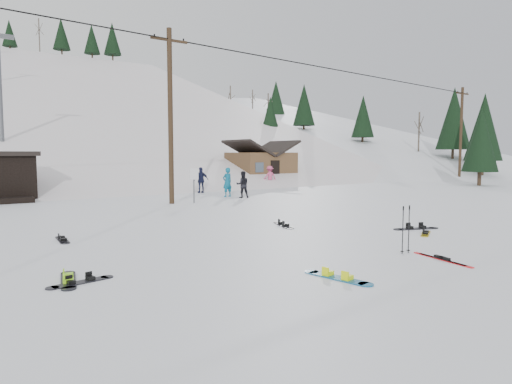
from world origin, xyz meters
TOP-DOWN VIEW (x-y plane):
  - ground at (0.00, 0.00)m, footprint 200.00×200.00m
  - ski_slope at (0.00, 55.00)m, footprint 60.00×85.24m
  - ridge_right at (38.00, 50.00)m, footprint 45.66×93.98m
  - treeline_right at (36.00, 42.00)m, footprint 20.00×60.00m
  - utility_pole at (2.00, 14.00)m, footprint 2.00×0.26m
  - utility_pole_right at (34.00, 17.00)m, footprint 2.00×0.26m
  - trail_sign at (3.10, 13.58)m, footprint 0.50×0.09m
  - lift_hut at (-5.00, 20.94)m, footprint 3.40×4.10m
  - cabin at (15.00, 24.00)m, footprint 5.39×4.40m
  - hero_snowboard at (-1.26, -1.29)m, footprint 0.55×1.66m
  - hero_skis at (2.06, -1.60)m, footprint 0.44×1.80m
  - ski_poles at (1.98, -0.58)m, footprint 0.35×0.09m
  - board_scatter_a at (-5.78, 1.50)m, footprint 1.38×0.44m
  - board_scatter_b at (-5.04, 6.56)m, footprint 0.35×1.41m
  - board_scatter_c at (-5.96, 1.80)m, footprint 0.56×1.53m
  - board_scatter_d at (5.53, 1.63)m, footprint 1.61×0.84m
  - board_scatter_e at (4.94, 0.84)m, footprint 1.14×0.77m
  - board_scatter_f at (2.22, 4.88)m, footprint 0.75×1.58m
  - skier_teal at (6.38, 15.55)m, footprint 0.69×0.50m
  - skier_dark at (6.78, 14.47)m, footprint 0.94×0.86m
  - skier_pink at (13.58, 20.83)m, footprint 1.13×0.74m
  - skier_navy at (6.38, 18.86)m, footprint 1.06×0.56m

SIDE VIEW (x-z plane):
  - ski_slope at x=0.00m, z-range -44.99..20.99m
  - ridge_right at x=38.00m, z-range -38.30..16.30m
  - ground at x=0.00m, z-range 0.00..0.00m
  - treeline_right at x=36.00m, z-range -5.00..5.00m
  - board_scatter_e at x=4.94m, z-range -0.02..0.07m
  - board_scatter_a at x=-5.78m, z-range -0.02..0.07m
  - board_scatter_b at x=-5.04m, z-range -0.02..0.07m
  - hero_skis at x=2.06m, z-range -0.02..0.07m
  - board_scatter_c at x=-5.96m, z-range -0.03..0.08m
  - board_scatter_f at x=2.22m, z-range -0.03..0.09m
  - hero_snowboard at x=-1.26m, z-range -0.03..0.09m
  - board_scatter_d at x=5.53m, z-range -0.03..0.09m
  - ski_poles at x=1.98m, z-range 0.02..1.28m
  - skier_dark at x=6.78m, z-range 0.00..1.58m
  - skier_pink at x=13.58m, z-range 0.00..1.64m
  - skier_navy at x=6.38m, z-range 0.00..1.72m
  - skier_teal at x=6.38m, z-range 0.00..1.77m
  - trail_sign at x=3.10m, z-range 0.35..2.20m
  - lift_hut at x=-5.00m, z-range -0.01..2.74m
  - cabin at x=15.00m, z-range -0.40..3.37m
  - utility_pole at x=2.00m, z-range 0.18..9.18m
  - utility_pole_right at x=34.00m, z-range 0.18..9.18m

